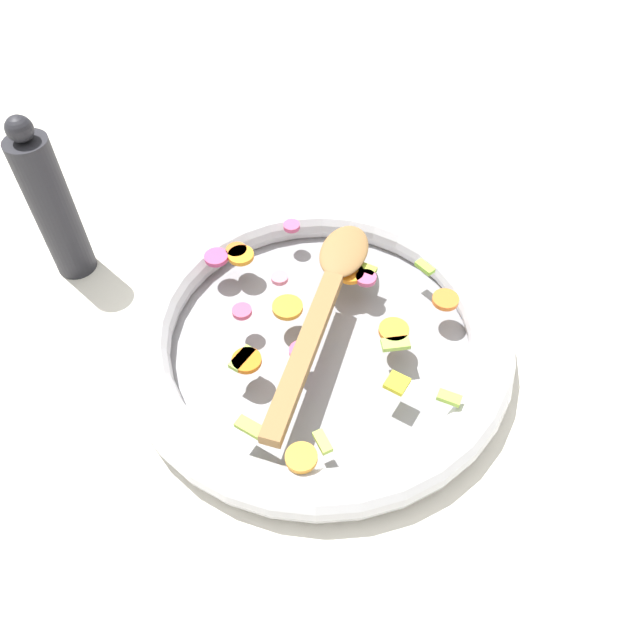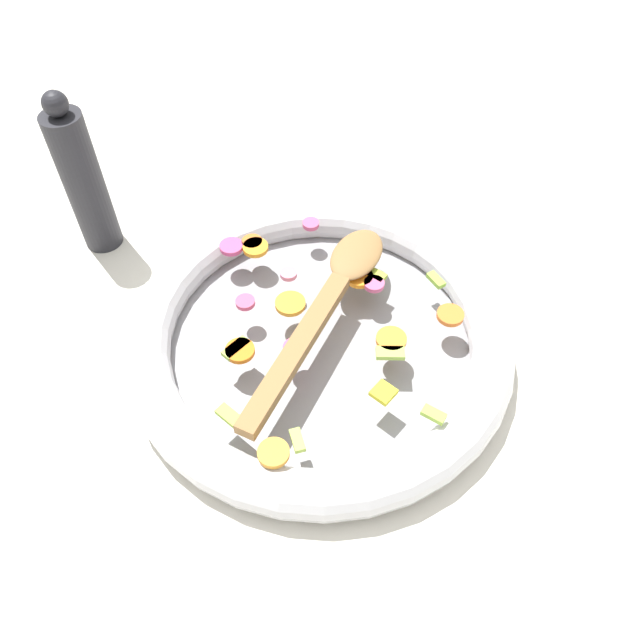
# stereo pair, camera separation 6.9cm
# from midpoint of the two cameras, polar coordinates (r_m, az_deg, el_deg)

# --- Properties ---
(ground_plane) EXTENTS (4.00, 4.00, 0.00)m
(ground_plane) POSITION_cam_midpoint_polar(r_m,az_deg,el_deg) (0.73, -2.71, -2.65)
(ground_plane) COLOR silver
(skillet) EXTENTS (0.44, 0.44, 0.05)m
(skillet) POSITION_cam_midpoint_polar(r_m,az_deg,el_deg) (0.71, -2.77, -1.59)
(skillet) COLOR gray
(skillet) RESTS_ON ground_plane
(chopped_vegetables) EXTENTS (0.32, 0.34, 0.01)m
(chopped_vegetables) POSITION_cam_midpoint_polar(r_m,az_deg,el_deg) (0.69, -3.43, 0.30)
(chopped_vegetables) COLOR orange
(chopped_vegetables) RESTS_ON skillet
(wooden_spoon) EXTENTS (0.31, 0.08, 0.01)m
(wooden_spoon) POSITION_cam_midpoint_polar(r_m,az_deg,el_deg) (0.70, -2.28, 1.96)
(wooden_spoon) COLOR olive
(wooden_spoon) RESTS_ON chopped_vegetables
(pepper_mill) EXTENTS (0.05, 0.05, 0.22)m
(pepper_mill) POSITION_cam_midpoint_polar(r_m,az_deg,el_deg) (0.83, -25.55, 9.27)
(pepper_mill) COLOR #232328
(pepper_mill) RESTS_ON ground_plane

